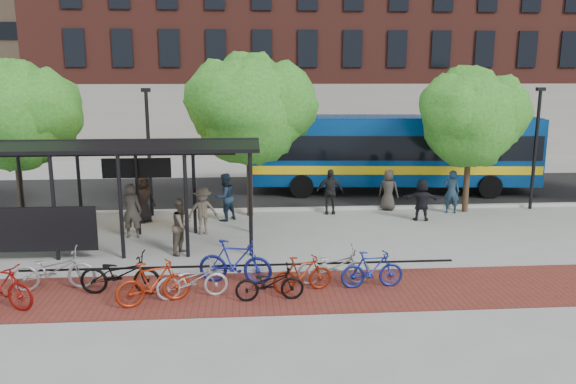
{
  "coord_description": "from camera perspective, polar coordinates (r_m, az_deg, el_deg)",
  "views": [
    {
      "loc": [
        -3.09,
        -18.98,
        5.67
      ],
      "look_at": [
        -1.67,
        0.24,
        1.6
      ],
      "focal_mm": 35.0,
      "sensor_mm": 36.0,
      "label": 1
    }
  ],
  "objects": [
    {
      "name": "ground",
      "position": [
        20.05,
        4.84,
        -4.55
      ],
      "size": [
        160.0,
        160.0,
        0.0
      ],
      "primitive_type": "plane",
      "color": "#9E9E99",
      "rests_on": "ground"
    },
    {
      "name": "asphalt_street",
      "position": [
        27.74,
        2.27,
        0.13
      ],
      "size": [
        160.0,
        8.0,
        0.01
      ],
      "primitive_type": "cube",
      "color": "black",
      "rests_on": "ground"
    },
    {
      "name": "curb",
      "position": [
        23.86,
        3.35,
        -1.7
      ],
      "size": [
        160.0,
        0.25,
        0.12
      ],
      "primitive_type": "cube",
      "color": "#B7B7B2",
      "rests_on": "ground"
    },
    {
      "name": "brick_strip",
      "position": [
        15.13,
        0.23,
        -10.08
      ],
      "size": [
        24.0,
        3.0,
        0.01
      ],
      "primitive_type": "cube",
      "color": "maroon",
      "rests_on": "ground"
    },
    {
      "name": "bike_rack_rail",
      "position": [
        15.93,
        -4.75,
        -8.98
      ],
      "size": [
        12.0,
        0.05,
        0.95
      ],
      "primitive_type": "cube",
      "color": "black",
      "rests_on": "ground"
    },
    {
      "name": "building_brick",
      "position": [
        47.05,
        12.51,
        16.94
      ],
      "size": [
        55.0,
        14.0,
        20.0
      ],
      "primitive_type": "cube",
      "color": "maroon",
      "rests_on": "ground"
    },
    {
      "name": "bus_shelter",
      "position": [
        19.37,
        -19.3,
        3.32
      ],
      "size": [
        10.6,
        3.07,
        3.6
      ],
      "color": "black",
      "rests_on": "ground"
    },
    {
      "name": "tree_a",
      "position": [
        24.05,
        -25.94,
        7.33
      ],
      "size": [
        4.9,
        4.0,
        6.18
      ],
      "color": "#382619",
      "rests_on": "ground"
    },
    {
      "name": "tree_b",
      "position": [
        22.37,
        -3.78,
        8.79
      ],
      "size": [
        5.15,
        4.2,
        6.47
      ],
      "color": "#382619",
      "rests_on": "ground"
    },
    {
      "name": "tree_c",
      "position": [
        24.2,
        18.24,
        7.5
      ],
      "size": [
        4.66,
        3.8,
        5.92
      ],
      "color": "#382619",
      "rests_on": "ground"
    },
    {
      "name": "lamp_post_left",
      "position": [
        23.1,
        -13.96,
        4.3
      ],
      "size": [
        0.35,
        0.2,
        5.12
      ],
      "color": "black",
      "rests_on": "ground"
    },
    {
      "name": "lamp_post_right",
      "position": [
        25.78,
        23.86,
        4.4
      ],
      "size": [
        0.35,
        0.2,
        5.12
      ],
      "color": "black",
      "rests_on": "ground"
    },
    {
      "name": "bus",
      "position": [
        27.66,
        10.47,
        4.33
      ],
      "size": [
        13.82,
        4.13,
        3.68
      ],
      "rotation": [
        0.0,
        0.0,
        -0.08
      ],
      "color": "navy",
      "rests_on": "ground"
    },
    {
      "name": "bike_2",
      "position": [
        16.31,
        -22.74,
        -7.29
      ],
      "size": [
        2.22,
        0.99,
        1.13
      ],
      "primitive_type": "imported",
      "rotation": [
        0.0,
        0.0,
        1.68
      ],
      "color": "gray",
      "rests_on": "ground"
    },
    {
      "name": "bike_4",
      "position": [
        15.42,
        -16.67,
        -7.97
      ],
      "size": [
        2.18,
        0.93,
        1.11
      ],
      "primitive_type": "imported",
      "rotation": [
        0.0,
        0.0,
        1.48
      ],
      "color": "black",
      "rests_on": "ground"
    },
    {
      "name": "bike_5",
      "position": [
        14.55,
        -13.51,
        -8.97
      ],
      "size": [
        1.94,
        1.17,
        1.13
      ],
      "primitive_type": "imported",
      "rotation": [
        0.0,
        0.0,
        1.94
      ],
      "color": "#9A260E",
      "rests_on": "ground"
    },
    {
      "name": "bike_6",
      "position": [
        14.78,
        -9.71,
        -8.81
      ],
      "size": [
        1.93,
        1.0,
        0.96
      ],
      "primitive_type": "imported",
      "rotation": [
        0.0,
        0.0,
        1.78
      ],
      "color": "#BBBBBE",
      "rests_on": "ground"
    },
    {
      "name": "bike_7",
      "position": [
        15.56,
        -5.39,
        -7.08
      ],
      "size": [
        2.13,
        1.02,
        1.23
      ],
      "primitive_type": "imported",
      "rotation": [
        0.0,
        0.0,
        1.35
      ],
      "color": "navy",
      "rests_on": "ground"
    },
    {
      "name": "bike_8",
      "position": [
        14.44,
        -1.88,
        -9.24
      ],
      "size": [
        1.79,
        0.72,
        0.92
      ],
      "primitive_type": "imported",
      "rotation": [
        0.0,
        0.0,
        1.63
      ],
      "color": "black",
      "rests_on": "ground"
    },
    {
      "name": "bike_9",
      "position": [
        14.98,
        1.46,
        -8.31
      ],
      "size": [
        1.7,
        0.83,
        0.98
      ],
      "primitive_type": "imported",
      "rotation": [
        0.0,
        0.0,
        1.81
      ],
      "color": "maroon",
      "rests_on": "ground"
    },
    {
      "name": "bike_10",
      "position": [
        15.5,
        4.67,
        -7.48
      ],
      "size": [
        2.03,
        0.72,
        1.06
      ],
      "primitive_type": "imported",
      "rotation": [
        0.0,
        0.0,
        1.58
      ],
      "color": "#A0A0A2",
      "rests_on": "ground"
    },
    {
      "name": "bike_11",
      "position": [
        15.39,
        8.54,
        -7.79
      ],
      "size": [
        1.74,
        0.58,
        1.03
      ],
      "primitive_type": "imported",
      "rotation": [
        0.0,
        0.0,
        1.63
      ],
      "color": "navy",
      "rests_on": "ground"
    },
    {
      "name": "pedestrian_0",
      "position": [
        22.48,
        -14.49,
        -0.66
      ],
      "size": [
        1.07,
        1.01,
        1.84
      ],
      "primitive_type": "imported",
      "rotation": [
        0.0,
        0.0,
        0.65
      ],
      "color": "black",
      "rests_on": "ground"
    },
    {
      "name": "pedestrian_1",
      "position": [
        20.41,
        -15.62,
        -1.83
      ],
      "size": [
        0.73,
        0.49,
        1.95
      ],
      "primitive_type": "imported",
      "rotation": [
        0.0,
        0.0,
        3.11
      ],
      "color": "#49413A",
      "rests_on": "ground"
    },
    {
      "name": "pedestrian_2",
      "position": [
        22.09,
        -6.44,
        -0.52
      ],
      "size": [
        1.16,
        1.14,
        1.88
      ],
      "primitive_type": "imported",
      "rotation": [
        0.0,
        0.0,
        3.86
      ],
      "color": "#1A2B3E",
      "rests_on": "ground"
    },
    {
      "name": "pedestrian_3",
      "position": [
        20.31,
        -8.65,
        -1.91
      ],
      "size": [
        1.22,
        0.85,
        1.73
      ],
      "primitive_type": "imported",
      "rotation": [
        0.0,
        0.0,
        0.2
      ],
      "color": "brown",
      "rests_on": "ground"
    },
    {
      "name": "pedestrian_4",
      "position": [
        23.1,
        4.27,
        0.05
      ],
      "size": [
        1.12,
        0.54,
        1.86
      ],
      "primitive_type": "imported",
      "rotation": [
        0.0,
        0.0,
        6.2
      ],
      "color": "black",
      "rests_on": "ground"
    },
    {
      "name": "pedestrian_5",
      "position": [
        22.61,
        13.43,
        -0.79
      ],
      "size": [
        1.6,
        0.8,
        1.65
      ],
      "primitive_type": "imported",
      "rotation": [
        0.0,
        0.0,
        2.93
      ],
      "color": "black",
      "rests_on": "ground"
    },
    {
      "name": "pedestrian_6",
      "position": [
        24.03,
        10.16,
        0.21
      ],
      "size": [
        1.01,
        0.89,
        1.74
      ],
      "primitive_type": "imported",
      "rotation": [
        0.0,
        0.0,
        2.65
      ],
      "color": "#38322D",
      "rests_on": "ground"
    },
    {
      "name": "pedestrian_7",
      "position": [
        24.14,
        16.27,
        0.04
      ],
      "size": [
        0.74,
        0.57,
        1.8
      ],
      "primitive_type": "imported",
      "rotation": [
        0.0,
        0.0,
        2.91
      ],
      "color": "#1E3347",
      "rests_on": "ground"
    },
    {
      "name": "pedestrian_8",
      "position": [
        18.24,
        -10.63,
        -3.42
      ],
      "size": [
        0.97,
        1.08,
        1.82
      ],
      "primitive_type": "imported",
      "rotation": [
        0.0,
        0.0,
        1.18
      ],
      "color": "brown",
      "rests_on": "ground"
    }
  ]
}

